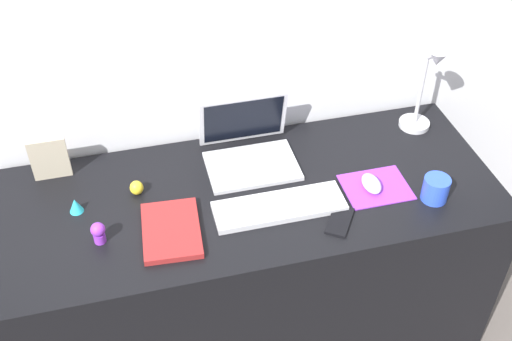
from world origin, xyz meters
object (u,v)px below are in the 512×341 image
notebook_pad (171,230)px  cell_phone (340,221)px  desk_lamp (425,92)px  coffee_mug (436,189)px  keyboard (279,207)px  laptop (248,145)px  picture_frame (50,159)px  mouse (371,184)px  toy_figurine_cyan (76,205)px  toy_figurine_yellow (137,188)px  toy_figurine_purple (98,232)px

notebook_pad → cell_phone: bearing=-5.2°
desk_lamp → coffee_mug: size_ratio=4.09×
notebook_pad → coffee_mug: size_ratio=2.89×
keyboard → coffee_mug: size_ratio=4.94×
laptop → picture_frame: bearing=174.7°
mouse → keyboard: bearing=-176.3°
mouse → toy_figurine_cyan: 0.93m
cell_phone → keyboard: bearing=-177.7°
keyboard → mouse: size_ratio=4.27×
keyboard → cell_phone: size_ratio=3.20×
cell_phone → toy_figurine_yellow: bearing=-172.1°
keyboard → toy_figurine_purple: toy_figurine_purple is taller
coffee_mug → toy_figurine_cyan: size_ratio=1.73×
laptop → cell_phone: 0.42m
laptop → toy_figurine_cyan: size_ratio=6.25×
mouse → toy_figurine_cyan: size_ratio=2.00×
desk_lamp → toy_figurine_yellow: 1.03m
notebook_pad → toy_figurine_purple: size_ratio=3.38×
laptop → coffee_mug: 0.62m
mouse → picture_frame: size_ratio=0.64×
mouse → toy_figurine_yellow: 0.75m
mouse → cell_phone: size_ratio=0.75×
laptop → toy_figurine_purple: (-0.51, -0.27, -0.02)m
desk_lamp → picture_frame: 1.28m
laptop → coffee_mug: bearing=-33.4°
laptop → toy_figurine_purple: laptop is taller
cell_phone → toy_figurine_purple: 0.72m
toy_figurine_yellow → desk_lamp: bearing=5.2°
laptop → coffee_mug: (0.52, -0.34, -0.01)m
coffee_mug → toy_figurine_purple: bearing=176.0°
coffee_mug → toy_figurine_yellow: (-0.91, 0.25, -0.02)m
notebook_pad → toy_figurine_cyan: 0.32m
laptop → toy_figurine_cyan: bearing=-167.8°
picture_frame → coffee_mug: 1.23m
notebook_pad → toy_figurine_yellow: toy_figurine_yellow is taller
cell_phone → toy_figurine_cyan: 0.81m
coffee_mug → toy_figurine_cyan: bearing=168.7°
mouse → toy_figurine_purple: 0.86m
notebook_pad → coffee_mug: coffee_mug is taller
laptop → toy_figurine_purple: size_ratio=4.23×
keyboard → desk_lamp: bearing=24.8°
mouse → notebook_pad: mouse is taller
laptop → desk_lamp: (0.63, 0.00, 0.11)m
keyboard → coffee_mug: 0.49m
toy_figurine_yellow → laptop: bearing=12.9°
cell_phone → toy_figurine_yellow: size_ratio=2.69×
laptop → picture_frame: laptop is taller
desk_lamp → toy_figurine_cyan: desk_lamp is taller
keyboard → toy_figurine_cyan: bearing=166.6°
toy_figurine_cyan → toy_figurine_yellow: size_ratio=1.01×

